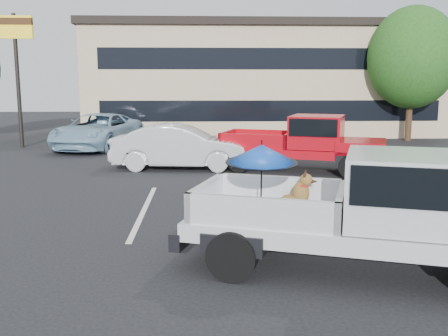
{
  "coord_description": "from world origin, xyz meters",
  "views": [
    {
      "loc": [
        -1.62,
        -9.33,
        2.89
      ],
      "look_at": [
        -1.22,
        0.09,
        1.3
      ],
      "focal_mm": 40.0,
      "sensor_mm": 36.0,
      "label": 1
    }
  ],
  "objects_px": {
    "red_pickup": "(311,141)",
    "tree_back": "(318,61)",
    "blue_suv": "(98,131)",
    "tree_right": "(413,58)",
    "silver_pickup": "(386,207)",
    "silver_sedan": "(181,147)",
    "motel_sign": "(15,44)"
  },
  "relations": [
    {
      "from": "tree_back",
      "to": "blue_suv",
      "type": "height_order",
      "value": "tree_back"
    },
    {
      "from": "red_pickup",
      "to": "tree_back",
      "type": "bearing_deg",
      "value": 97.02
    },
    {
      "from": "red_pickup",
      "to": "blue_suv",
      "type": "height_order",
      "value": "red_pickup"
    },
    {
      "from": "tree_right",
      "to": "silver_sedan",
      "type": "distance_m",
      "value": 14.49
    },
    {
      "from": "red_pickup",
      "to": "silver_sedan",
      "type": "bearing_deg",
      "value": -169.02
    },
    {
      "from": "tree_back",
      "to": "red_pickup",
      "type": "height_order",
      "value": "tree_back"
    },
    {
      "from": "red_pickup",
      "to": "motel_sign",
      "type": "bearing_deg",
      "value": 170.07
    },
    {
      "from": "motel_sign",
      "to": "blue_suv",
      "type": "bearing_deg",
      "value": -8.33
    },
    {
      "from": "tree_back",
      "to": "silver_sedan",
      "type": "bearing_deg",
      "value": -117.29
    },
    {
      "from": "silver_sedan",
      "to": "blue_suv",
      "type": "xyz_separation_m",
      "value": [
        -3.98,
        5.74,
        0.02
      ]
    },
    {
      "from": "tree_right",
      "to": "blue_suv",
      "type": "height_order",
      "value": "tree_right"
    },
    {
      "from": "silver_pickup",
      "to": "blue_suv",
      "type": "xyz_separation_m",
      "value": [
        -7.51,
        15.58,
        -0.26
      ]
    },
    {
      "from": "red_pickup",
      "to": "tree_right",
      "type": "bearing_deg",
      "value": 72.35
    },
    {
      "from": "tree_back",
      "to": "red_pickup",
      "type": "xyz_separation_m",
      "value": [
        -4.02,
        -16.99,
        -3.39
      ]
    },
    {
      "from": "motel_sign",
      "to": "blue_suv",
      "type": "xyz_separation_m",
      "value": [
        3.62,
        -0.53,
        -3.86
      ]
    },
    {
      "from": "silver_pickup",
      "to": "blue_suv",
      "type": "bearing_deg",
      "value": 134.26
    },
    {
      "from": "motel_sign",
      "to": "tree_right",
      "type": "bearing_deg",
      "value": 6.01
    },
    {
      "from": "red_pickup",
      "to": "blue_suv",
      "type": "bearing_deg",
      "value": 162.63
    },
    {
      "from": "tree_right",
      "to": "red_pickup",
      "type": "relative_size",
      "value": 1.13
    },
    {
      "from": "tree_right",
      "to": "tree_back",
      "type": "height_order",
      "value": "tree_back"
    },
    {
      "from": "motel_sign",
      "to": "red_pickup",
      "type": "xyz_separation_m",
      "value": [
        11.98,
        -6.99,
        -3.63
      ]
    },
    {
      "from": "motel_sign",
      "to": "tree_right",
      "type": "xyz_separation_m",
      "value": [
        19.0,
        2.0,
        -0.44
      ]
    },
    {
      "from": "tree_right",
      "to": "motel_sign",
      "type": "bearing_deg",
      "value": -173.99
    },
    {
      "from": "motel_sign",
      "to": "silver_pickup",
      "type": "distance_m",
      "value": 19.91
    },
    {
      "from": "tree_back",
      "to": "silver_sedan",
      "type": "height_order",
      "value": "tree_back"
    },
    {
      "from": "tree_back",
      "to": "blue_suv",
      "type": "bearing_deg",
      "value": -139.61
    },
    {
      "from": "red_pickup",
      "to": "silver_pickup",
      "type": "bearing_deg",
      "value": -74.98
    },
    {
      "from": "tree_back",
      "to": "silver_sedan",
      "type": "relative_size",
      "value": 1.53
    },
    {
      "from": "motel_sign",
      "to": "red_pickup",
      "type": "relative_size",
      "value": 1.0
    },
    {
      "from": "blue_suv",
      "to": "silver_sedan",
      "type": "bearing_deg",
      "value": -42.21
    },
    {
      "from": "silver_sedan",
      "to": "blue_suv",
      "type": "height_order",
      "value": "blue_suv"
    },
    {
      "from": "tree_back",
      "to": "silver_sedan",
      "type": "xyz_separation_m",
      "value": [
        -8.39,
        -16.27,
        -3.64
      ]
    }
  ]
}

